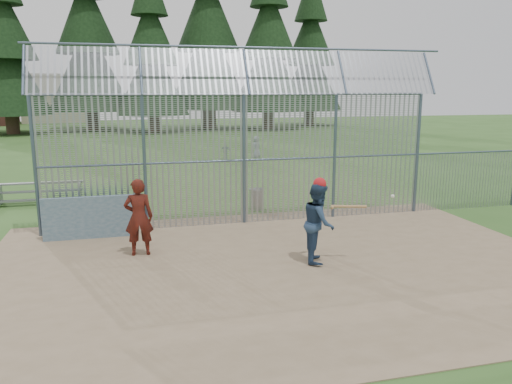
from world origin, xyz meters
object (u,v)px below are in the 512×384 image
object	(u,v)px
batter	(319,223)
trash_can	(257,199)
onlooker	(139,217)
dugout_wall	(89,218)
bleacher	(40,192)

from	to	relation	value
batter	trash_can	size ratio (longest dim) A/B	2.37
onlooker	trash_can	distance (m)	5.76
dugout_wall	bleacher	size ratio (longest dim) A/B	0.83
batter	bleacher	world-z (taller)	batter
batter	trash_can	bearing A→B (deg)	20.06
batter	onlooker	xyz separation A→B (m)	(-4.21, 1.57, 0.01)
onlooker	trash_can	xyz separation A→B (m)	(4.08, 4.01, -0.62)
dugout_wall	batter	distance (m)	6.49
dugout_wall	onlooker	world-z (taller)	onlooker
batter	bleacher	distance (m)	11.49
bleacher	batter	bearing A→B (deg)	-48.22
dugout_wall	trash_can	distance (m)	5.86
batter	bleacher	bearing A→B (deg)	60.57
batter	onlooker	distance (m)	4.49
batter	trash_can	distance (m)	5.62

